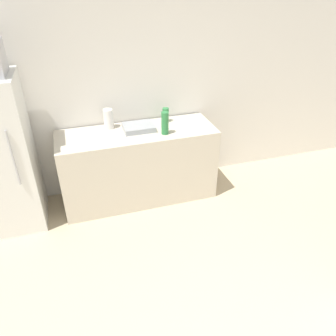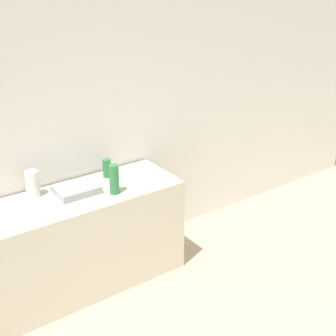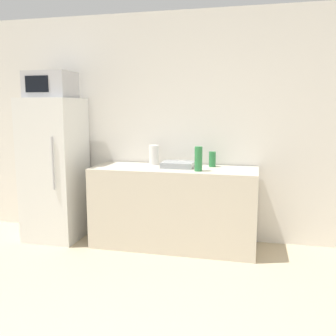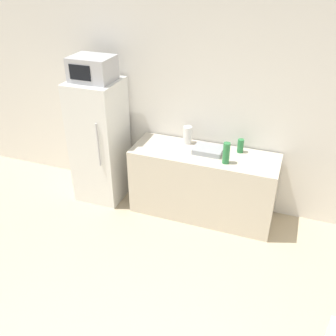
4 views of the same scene
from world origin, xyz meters
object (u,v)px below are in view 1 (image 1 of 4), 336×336
(bottle_tall, at_px, (165,123))
(refrigerator, at_px, (1,157))
(bottle_short, at_px, (166,115))
(paper_towel_roll, at_px, (108,119))

(bottle_tall, bearing_deg, refrigerator, 176.43)
(bottle_short, bearing_deg, paper_towel_roll, 178.80)
(bottle_short, bearing_deg, refrigerator, -173.18)
(refrigerator, height_order, paper_towel_roll, refrigerator)
(refrigerator, xyz_separation_m, bottle_short, (1.81, 0.22, 0.15))
(refrigerator, bearing_deg, bottle_short, 6.82)
(refrigerator, distance_m, bottle_tall, 1.72)
(refrigerator, height_order, bottle_short, refrigerator)
(refrigerator, relative_size, paper_towel_roll, 7.30)
(bottle_tall, xyz_separation_m, bottle_short, (0.11, 0.32, -0.04))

